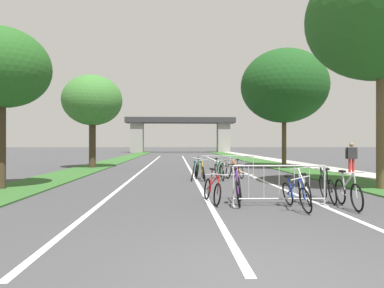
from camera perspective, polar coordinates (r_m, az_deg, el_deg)
ground_plane at (r=4.34m, az=10.03°, el=-21.57°), size 300.00×300.00×0.00m
grass_verge_left at (r=32.80m, az=-12.52°, el=-2.70°), size 2.35×69.30×0.05m
grass_verge_right at (r=33.15m, az=9.99°, el=-2.67°), size 2.35×69.30×0.05m
sidewalk_path_right at (r=33.66m, az=13.44°, el=-2.60°), size 1.79×69.30×0.08m
lane_stripe_center at (r=24.05m, az=-0.66°, el=-3.75°), size 0.14×40.09×0.01m
lane_stripe_right_lane at (r=24.33m, az=6.17°, el=-3.71°), size 0.14×40.09×0.01m
lane_stripe_left_lane at (r=24.12m, az=-7.55°, el=-3.74°), size 0.14×40.09×0.01m
overpass_bridge at (r=61.28m, az=-1.96°, el=2.68°), size 19.74×3.49×6.34m
tree_left_pine_near at (r=13.61m, az=-29.52°, el=11.12°), size 3.26×3.26×5.62m
tree_left_oak_near at (r=23.09m, az=-16.53°, el=7.04°), size 3.86×3.86×6.08m
tree_right_maple_mid at (r=14.10m, az=29.56°, el=18.21°), size 5.17×5.17×8.21m
tree_right_oak_mid at (r=23.09m, az=15.34°, el=9.43°), size 5.64×5.64×7.76m
crowd_barrier_nearest at (r=9.01m, az=14.54°, el=-6.82°), size 2.44×0.50×1.05m
crowd_barrier_second at (r=15.49m, az=6.02°, el=-3.94°), size 2.45×0.53×1.05m
bicycle_white_0 at (r=16.06m, az=5.60°, el=-4.34°), size 0.66×1.72×1.01m
bicycle_green_1 at (r=15.74m, az=0.82°, el=-4.44°), size 0.46×1.71×0.96m
bicycle_yellow_2 at (r=14.91m, az=1.87°, el=-4.75°), size 0.55×1.73×0.94m
bicycle_orange_3 at (r=16.04m, az=7.63°, el=-4.38°), size 0.60×1.69×0.89m
bicycle_teal_4 at (r=14.93m, az=0.20°, el=-4.68°), size 0.51×1.74×1.00m
bicycle_silver_5 at (r=9.31m, az=24.90°, el=-7.53°), size 0.48×1.66×0.95m
bicycle_red_6 at (r=9.22m, az=3.43°, el=-7.76°), size 0.54×1.68×0.92m
bicycle_blue_7 at (r=8.65m, az=17.13°, el=-8.27°), size 0.44×1.64×0.87m
bicycle_purple_8 at (r=9.16m, az=7.90°, el=-7.59°), size 0.53×1.75×1.04m
bicycle_black_9 at (r=10.07m, az=21.93°, el=-6.92°), size 0.49×1.62×0.96m
bicycle_white_10 at (r=9.76m, az=18.47°, el=-7.29°), size 0.48×1.59×0.93m
bicycle_green_11 at (r=15.04m, az=4.62°, el=-4.61°), size 0.52×1.78×0.95m
pedestrian_in_red_jacket at (r=19.07m, az=25.40°, el=-1.72°), size 0.60×0.32×1.66m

